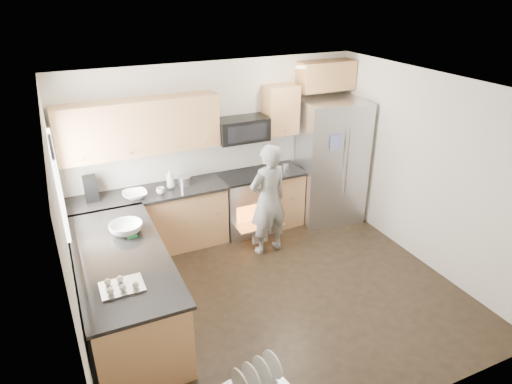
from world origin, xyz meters
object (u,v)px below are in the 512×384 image
refrigerator (331,161)px  dish_rack (257,381)px  stove_range (246,190)px  person (268,200)px

refrigerator → dish_rack: 3.87m
stove_range → refrigerator: size_ratio=0.91×
dish_rack → stove_range: bearing=68.4°
refrigerator → dish_rack: (-2.58, -2.75, -0.89)m
person → dish_rack: bearing=53.5°
person → dish_rack: person is taller
stove_range → refrigerator: 1.46m
stove_range → person: (0.04, -0.72, 0.14)m
stove_range → dish_rack: 3.20m
person → dish_rack: (-1.20, -2.21, -0.73)m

